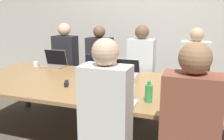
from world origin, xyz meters
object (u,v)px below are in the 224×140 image
object	(u,v)px
bottle_near_midright	(149,93)
laptop_near_right	(195,103)
stapler	(66,84)
person_far_right	(194,77)
cup_far_right	(217,78)
laptop_near_midright	(119,98)
person_far_center	(141,72)
person_near_midright	(106,125)
laptop_far_right	(195,74)
laptop_far_midleft	(95,65)
cup_near_midright	(93,97)
person_far_midleft	(100,69)
cup_far_midleft	(111,68)
laptop_far_center	(127,70)
person_far_left	(66,65)
cup_far_left	(36,64)
laptop_far_left	(54,62)

from	to	relation	value
bottle_near_midright	laptop_near_right	bearing A→B (deg)	-8.63
bottle_near_midright	stapler	size ratio (longest dim) A/B	1.36
person_far_right	cup_far_right	xyz separation A→B (m)	(0.28, -0.44, 0.12)
laptop_near_midright	bottle_near_midright	world-z (taller)	laptop_near_midright
person_far_center	person_near_midright	world-z (taller)	person_near_midright
person_near_midright	laptop_far_right	bearing A→B (deg)	-113.45
laptop_far_midleft	person_near_midright	world-z (taller)	person_near_midright
laptop_far_right	cup_near_midright	distance (m)	1.47
laptop_near_right	bottle_near_midright	xyz separation A→B (m)	(-0.43, 0.07, 0.02)
person_far_midleft	cup_near_midright	distance (m)	1.66
cup_far_midleft	laptop_far_center	xyz separation A→B (m)	(0.26, -0.07, 0.02)
cup_far_midleft	bottle_near_midright	xyz separation A→B (m)	(0.76, -1.06, 0.05)
person_far_midleft	person_near_midright	xyz separation A→B (m)	(0.84, -1.92, 0.02)
laptop_far_right	cup_far_right	size ratio (longest dim) A/B	3.40
laptop_far_center	person_near_midright	size ratio (longest dim) A/B	0.23
laptop_far_right	bottle_near_midright	distance (m)	1.06
cup_far_right	laptop_far_center	world-z (taller)	laptop_far_center
cup_far_midleft	laptop_near_midright	bearing A→B (deg)	-67.13
cup_far_right	laptop_far_midleft	bearing A→B (deg)	176.07
person_far_midleft	laptop_far_right	world-z (taller)	person_far_midleft
person_far_midleft	cup_far_right	world-z (taller)	person_far_midleft
laptop_far_right	person_far_midleft	bearing A→B (deg)	164.32
person_far_left	laptop_near_midright	distance (m)	2.24
laptop_far_midleft	laptop_far_center	bearing A→B (deg)	-9.34
laptop_far_midleft	laptop_near_right	xyz separation A→B (m)	(1.46, -1.14, 0.00)
cup_far_right	laptop_near_midright	distance (m)	1.45
laptop_far_right	cup_far_right	bearing A→B (deg)	-4.83
person_near_midright	cup_far_midleft	bearing A→B (deg)	-71.93
laptop_far_midleft	person_far_right	size ratio (longest dim) A/B	0.23
person_far_left	cup_near_midright	size ratio (longest dim) A/B	15.31
cup_far_midleft	laptop_near_midright	size ratio (longest dim) A/B	0.29
laptop_far_midleft	laptop_far_right	size ratio (longest dim) A/B	0.92
laptop_near_right	cup_near_midright	distance (m)	0.96
cup_far_left	cup_near_midright	world-z (taller)	cup_near_midright
cup_far_midleft	laptop_far_center	world-z (taller)	laptop_far_center
person_far_right	person_far_center	world-z (taller)	person_far_center
person_far_midleft	cup_far_right	bearing A→B (deg)	-14.11
cup_far_midleft	cup_far_right	size ratio (longest dim) A/B	0.88
stapler	person_near_midright	bearing A→B (deg)	-68.58
laptop_far_center	person_near_midright	world-z (taller)	person_near_midright
cup_far_left	laptop_far_left	bearing A→B (deg)	15.16
cup_far_midleft	laptop_near_midright	distance (m)	1.33
laptop_far_midleft	person_far_center	distance (m)	0.72
laptop_far_midleft	laptop_near_right	size ratio (longest dim) A/B	0.92
cup_far_midleft	laptop_near_right	size ratio (longest dim) A/B	0.26
laptop_far_right	person_far_left	bearing A→B (deg)	167.10
person_far_midleft	laptop_near_midright	world-z (taller)	person_far_midleft
laptop_near_midright	person_near_midright	world-z (taller)	person_near_midright
bottle_near_midright	cup_far_midleft	bearing A→B (deg)	125.68
laptop_far_left	cup_far_left	xyz separation A→B (m)	(-0.29, -0.08, -0.04)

